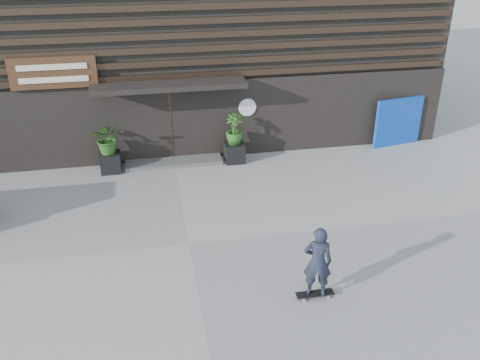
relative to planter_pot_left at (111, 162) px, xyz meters
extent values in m
plane|color=#989690|center=(1.90, -4.40, -0.30)|extent=(80.00, 80.00, 0.00)
cube|color=#4E4E4C|center=(1.90, 0.20, -0.24)|extent=(3.00, 0.80, 0.12)
cube|color=black|center=(0.00, 0.00, 0.00)|extent=(0.60, 0.60, 0.60)
imported|color=#2D591E|center=(0.00, 0.00, 0.78)|extent=(0.86, 0.75, 0.96)
cube|color=black|center=(3.80, 0.00, 0.00)|extent=(0.60, 0.60, 0.60)
imported|color=#2D591E|center=(3.80, 0.00, 0.78)|extent=(0.54, 0.54, 0.96)
cube|color=#0D3CB4|center=(9.41, 0.30, 0.51)|extent=(1.73, 0.41, 1.63)
cube|color=black|center=(1.90, 5.60, 3.70)|extent=(18.00, 10.00, 8.00)
cube|color=black|center=(1.90, 0.54, 0.95)|extent=(18.00, 0.12, 2.50)
cube|color=#38281E|center=(1.90, 0.48, 2.40)|extent=(17.60, 0.08, 0.18)
cube|color=#38281E|center=(1.90, 0.48, 2.79)|extent=(17.60, 0.08, 0.18)
cube|color=#38281E|center=(1.90, 0.48, 3.18)|extent=(17.60, 0.08, 0.18)
cube|color=#38281E|center=(1.90, 0.48, 3.58)|extent=(17.60, 0.08, 0.18)
cube|color=#38281E|center=(1.90, 0.48, 3.97)|extent=(17.60, 0.08, 0.18)
cube|color=#38281E|center=(1.90, 0.48, 4.36)|extent=(17.60, 0.08, 0.18)
cube|color=black|center=(1.90, 0.10, 2.25)|extent=(4.50, 1.00, 0.15)
cube|color=black|center=(1.90, 0.70, 0.85)|extent=(2.40, 0.30, 2.30)
cube|color=#38281E|center=(1.90, 0.52, 0.85)|extent=(0.06, 0.10, 2.30)
cube|color=#472B19|center=(-1.30, 0.40, 2.70)|extent=(2.40, 0.10, 0.90)
cube|color=beige|center=(-1.30, 0.33, 2.88)|extent=(1.90, 0.02, 0.16)
cube|color=beige|center=(-1.30, 0.33, 2.52)|extent=(1.90, 0.02, 0.16)
cylinder|color=white|center=(4.30, 0.46, 1.30)|extent=(0.56, 0.03, 0.56)
cube|color=black|center=(4.22, -6.79, -0.21)|extent=(0.78, 0.20, 0.02)
cylinder|color=#B9BAB4|center=(3.96, -6.89, -0.27)|extent=(0.06, 0.03, 0.06)
cylinder|color=beige|center=(3.96, -6.69, -0.27)|extent=(0.06, 0.03, 0.06)
cylinder|color=#A4A4A0|center=(4.48, -6.89, -0.27)|extent=(0.06, 0.03, 0.06)
cylinder|color=#A9A9A4|center=(4.48, -6.69, -0.27)|extent=(0.06, 0.03, 0.06)
imported|color=#1A1F30|center=(4.22, -6.79, 0.57)|extent=(0.65, 0.52, 1.55)
camera|label=1|loc=(1.16, -14.64, 6.56)|focal=38.67mm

